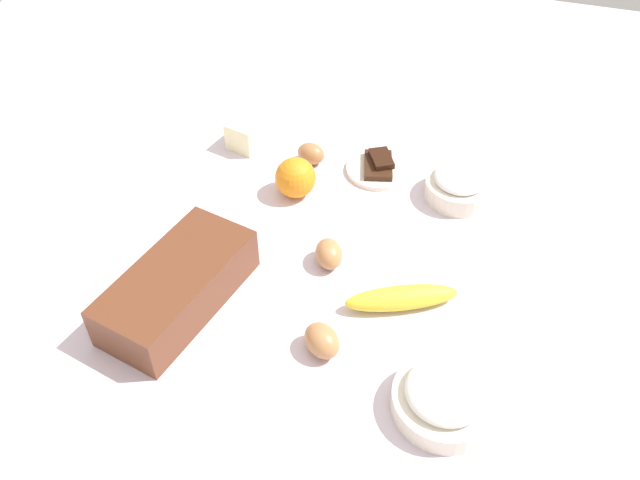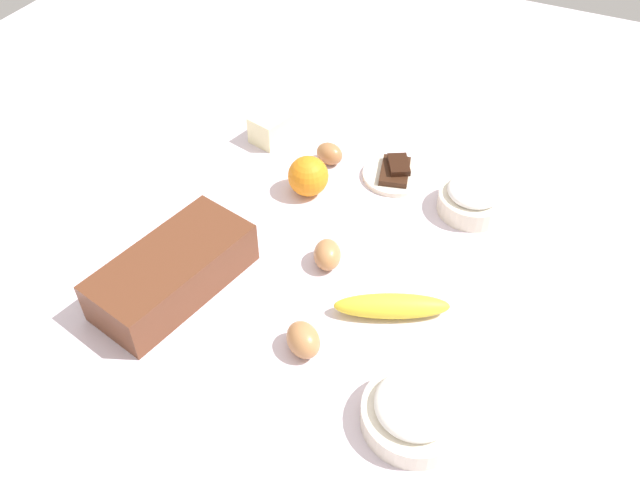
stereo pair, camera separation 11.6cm
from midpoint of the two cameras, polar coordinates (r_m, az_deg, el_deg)
The scene contains 11 objects.
ground_plane at distance 1.19m, azimuth 2.78°, elevation -1.85°, with size 2.40×2.40×0.02m, color silver.
loaf_pan at distance 1.12m, azimuth -9.69°, elevation -2.80°, with size 0.30×0.19×0.08m.
flour_bowl at distance 0.98m, azimuth 11.62°, elevation -14.40°, with size 0.15×0.15×0.07m.
sugar_bowl at distance 1.30m, azimuth 15.52°, elevation 3.40°, with size 0.13×0.13×0.07m.
banana at distance 1.10m, azimuth 9.23°, elevation -5.79°, with size 0.19×0.04×0.04m, color yellow.
orange_fruit at distance 1.29m, azimuth 1.55°, elevation 5.41°, with size 0.08×0.08×0.08m, color orange.
butter_block at distance 1.44m, azimuth -1.79°, elevation 9.62°, with size 0.09×0.06×0.06m, color #F4EDB2.
egg_near_butter at distance 1.16m, azimuth 3.50°, elevation -1.40°, with size 0.05×0.05×0.06m, color #B97D4B.
egg_beside_bowl at distance 1.03m, azimuth 1.78°, elevation -8.75°, with size 0.05×0.05×0.07m, color #B67B4A.
egg_loose at distance 1.38m, azimuth 3.25°, elevation 7.32°, with size 0.04×0.04×0.06m, color #A77044.
chocolate_plate at distance 1.36m, azimuth 8.92°, elevation 5.60°, with size 0.13×0.13×0.03m.
Camera 2 is at (-0.75, -0.36, 0.85)m, focal length 37.20 mm.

